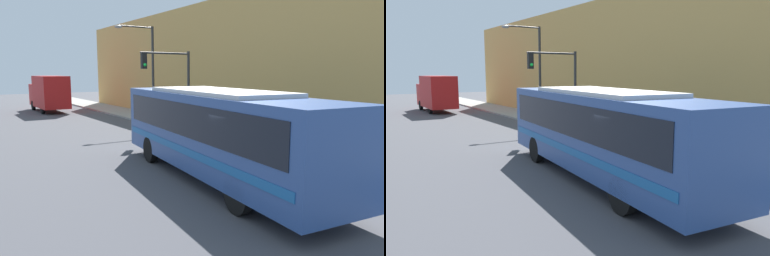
% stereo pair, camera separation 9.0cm
% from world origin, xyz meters
% --- Properties ---
extents(ground_plane, '(120.00, 120.00, 0.00)m').
position_xyz_m(ground_plane, '(0.00, 0.00, 0.00)').
color(ground_plane, '#47474C').
extents(sidewalk, '(3.17, 70.00, 0.13)m').
position_xyz_m(sidewalk, '(6.08, 20.00, 0.07)').
color(sidewalk, gray).
rests_on(sidewalk, ground_plane).
extents(building_facade, '(6.00, 33.89, 8.32)m').
position_xyz_m(building_facade, '(10.67, 17.95, 4.16)').
color(building_facade, tan).
rests_on(building_facade, ground_plane).
extents(city_bus, '(3.77, 11.20, 3.09)m').
position_xyz_m(city_bus, '(0.32, 2.82, 1.80)').
color(city_bus, '#2D4C8C').
rests_on(city_bus, ground_plane).
extents(delivery_truck, '(2.25, 6.96, 3.29)m').
position_xyz_m(delivery_truck, '(0.82, 28.95, 1.77)').
color(delivery_truck, '#B21919').
rests_on(delivery_truck, ground_plane).
extents(fire_hydrant, '(0.24, 0.32, 0.81)m').
position_xyz_m(fire_hydrant, '(5.10, 3.29, 0.54)').
color(fire_hydrant, red).
rests_on(fire_hydrant, sidewalk).
extents(traffic_light_pole, '(3.28, 0.35, 4.75)m').
position_xyz_m(traffic_light_pole, '(4.06, 12.12, 3.43)').
color(traffic_light_pole, '#2D2D2D').
rests_on(traffic_light_pole, sidewalk).
extents(parking_meter, '(0.14, 0.14, 1.28)m').
position_xyz_m(parking_meter, '(5.10, 10.65, 1.00)').
color(parking_meter, '#2D2D2D').
rests_on(parking_meter, sidewalk).
extents(street_lamp, '(2.91, 0.28, 6.69)m').
position_xyz_m(street_lamp, '(4.93, 16.94, 4.18)').
color(street_lamp, '#2D2D2D').
rests_on(street_lamp, sidewalk).
extents(pedestrian_near_corner, '(0.34, 0.34, 1.72)m').
position_xyz_m(pedestrian_near_corner, '(6.35, 14.90, 1.01)').
color(pedestrian_near_corner, '#23283D').
rests_on(pedestrian_near_corner, sidewalk).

